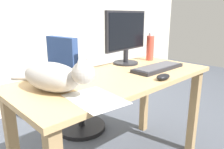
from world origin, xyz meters
name	(u,v)px	position (x,y,z in m)	size (l,w,h in m)	color
desk	(118,92)	(0.00, 0.00, 0.62)	(1.37, 0.63, 0.74)	tan
office_chair	(76,92)	(0.13, 0.69, 0.41)	(0.48, 0.48, 0.94)	black
monitor	(126,36)	(0.30, 0.20, 0.97)	(0.48, 0.20, 0.41)	#232328
keyboard	(158,68)	(0.32, -0.09, 0.75)	(0.44, 0.15, 0.03)	#232328
cat	(55,76)	(-0.45, 0.01, 0.82)	(0.26, 0.60, 0.20)	#B2ADA8
computer_mouse	(163,77)	(0.13, -0.26, 0.76)	(0.11, 0.06, 0.04)	black
paper_sheet	(95,99)	(-0.38, -0.22, 0.74)	(0.21, 0.30, 0.00)	white
water_bottle	(150,48)	(0.55, 0.16, 0.85)	(0.06, 0.06, 0.24)	#D84C3D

